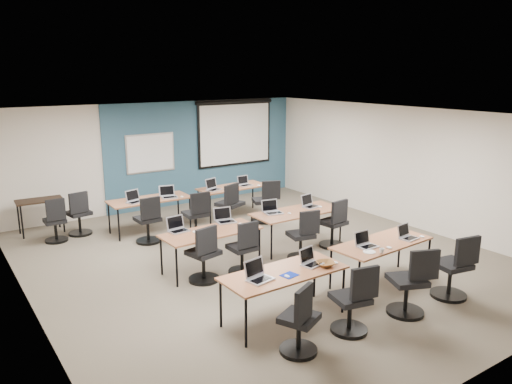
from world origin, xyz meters
TOP-DOWN VIEW (x-y plane):
  - floor at (0.00, 0.00)m, footprint 8.00×9.00m
  - ceiling at (0.00, 0.00)m, footprint 8.00×9.00m
  - wall_back at (0.00, 4.50)m, footprint 8.00×0.04m
  - wall_front at (0.00, -4.50)m, footprint 8.00×0.04m
  - wall_left at (-4.00, 0.00)m, footprint 0.04×9.00m
  - wall_right at (4.00, 0.00)m, footprint 0.04×9.00m
  - blue_accent_panel at (1.25, 4.47)m, footprint 5.50×0.04m
  - whiteboard at (-0.30, 4.43)m, footprint 1.28×0.03m
  - projector_screen at (2.20, 4.41)m, footprint 2.40×0.10m
  - training_table_front_left at (-1.09, -2.15)m, footprint 1.82×0.76m
  - training_table_front_right at (0.99, -2.07)m, footprint 1.78×0.74m
  - training_table_mid_left at (-1.04, 0.02)m, footprint 1.76×0.73m
  - training_table_mid_right at (1.02, 0.17)m, footprint 1.88×0.78m
  - training_table_back_left at (-1.05, 2.76)m, footprint 1.77×0.74m
  - training_table_back_right at (1.08, 2.74)m, footprint 1.70×0.71m
  - laptop_0 at (-1.54, -2.16)m, footprint 0.34×0.29m
  - mouse_0 at (-1.17, -2.32)m, footprint 0.06×0.09m
  - task_chair_0 at (-1.47, -2.98)m, footprint 0.52×0.49m
  - laptop_1 at (-0.61, -2.14)m, footprint 0.30×0.26m
  - mouse_1 at (-0.28, -2.32)m, footprint 0.08×0.11m
  - task_chair_1 at (-0.54, -2.97)m, footprint 0.51×0.51m
  - laptop_2 at (0.61, -2.06)m, footprint 0.31×0.26m
  - mouse_2 at (0.86, -2.34)m, footprint 0.08×0.11m
  - task_chair_2 at (0.52, -3.06)m, footprint 0.58×0.55m
  - laptop_3 at (1.49, -2.17)m, footprint 0.30×0.26m
  - mouse_3 at (1.74, -2.28)m, footprint 0.08×0.11m
  - task_chair_3 at (1.53, -3.07)m, footprint 0.56×0.56m
  - laptop_4 at (-1.53, 0.35)m, footprint 0.34×0.29m
  - mouse_4 at (-1.32, 0.11)m, footprint 0.09×0.11m
  - task_chair_4 at (-1.39, -0.36)m, footprint 0.52×0.52m
  - laptop_5 at (-0.56, 0.36)m, footprint 0.34×0.29m
  - mouse_5 at (-0.41, 0.04)m, footprint 0.09×0.11m
  - task_chair_5 at (-0.66, -0.44)m, footprint 0.49×0.49m
  - laptop_6 at (0.51, 0.33)m, footprint 0.34×0.29m
  - mouse_6 at (0.76, 0.10)m, footprint 0.08×0.10m
  - task_chair_6 at (0.62, -0.50)m, footprint 0.50×0.50m
  - laptop_7 at (1.43, 0.28)m, footprint 0.33×0.28m
  - mouse_7 at (1.58, 0.12)m, footprint 0.09×0.12m
  - task_chair_7 at (1.58, -0.31)m, footprint 0.52×0.52m
  - laptop_8 at (-1.44, 2.67)m, footprint 0.34×0.29m
  - mouse_8 at (-1.31, 2.45)m, footprint 0.09×0.11m
  - task_chair_8 at (-1.40, 2.02)m, footprint 0.52×0.52m
  - laptop_9 at (-0.65, 2.65)m, footprint 0.34×0.29m
  - mouse_9 at (-0.40, 2.49)m, footprint 0.09×0.11m
  - task_chair_9 at (-0.42, 1.76)m, footprint 0.54×0.54m
  - laptop_10 at (0.52, 2.71)m, footprint 0.35×0.29m
  - mouse_10 at (0.82, 2.43)m, footprint 0.09×0.12m
  - task_chair_10 at (0.52, 1.94)m, footprint 0.60×0.58m
  - laptop_11 at (1.39, 2.68)m, footprint 0.31×0.26m
  - mouse_11 at (1.64, 2.44)m, footprint 0.09×0.11m
  - task_chair_11 at (1.43, 1.86)m, footprint 0.56×0.53m
  - blue_mousepad at (-1.11, -2.29)m, footprint 0.25×0.22m
  - snack_bowl at (-0.47, -2.32)m, footprint 0.38×0.38m
  - snack_plate at (0.48, -2.28)m, footprint 0.20×0.20m
  - coffee_cup at (0.59, -2.43)m, footprint 0.07×0.07m
  - utility_table at (-3.09, 3.96)m, footprint 0.95×0.53m
  - spare_chair_a at (-2.44, 3.33)m, footprint 0.50×0.50m
  - spare_chair_b at (-2.97, 3.14)m, footprint 0.46×0.46m

SIDE VIEW (x-z plane):
  - floor at x=0.00m, z-range -0.01..0.01m
  - spare_chair_b at x=-2.97m, z-range -0.09..0.86m
  - task_chair_0 at x=-1.47m, z-range -0.09..0.88m
  - task_chair_5 at x=-0.66m, z-range -0.09..0.89m
  - task_chair_6 at x=0.62m, z-range -0.09..0.89m
  - spare_chair_a at x=-2.44m, z-range -0.09..0.89m
  - task_chair_1 at x=-0.54m, z-range -0.09..0.90m
  - task_chair_8 at x=-1.40m, z-range -0.09..0.91m
  - task_chair_4 at x=-1.39m, z-range -0.09..0.92m
  - task_chair_7 at x=1.58m, z-range -0.09..0.92m
  - task_chair_11 at x=1.43m, z-range -0.09..0.92m
  - task_chair_9 at x=-0.42m, z-range -0.09..0.93m
  - task_chair_2 at x=0.52m, z-range -0.09..0.94m
  - task_chair_3 at x=1.53m, z-range -0.09..0.95m
  - task_chair_10 at x=0.52m, z-range -0.09..0.96m
  - utility_table at x=-3.09m, z-range 0.29..1.04m
  - training_table_back_right at x=1.08m, z-range 0.32..1.05m
  - training_table_mid_left at x=-1.04m, z-range 0.32..1.05m
  - training_table_back_left at x=-1.05m, z-range 0.32..1.05m
  - training_table_front_right at x=0.99m, z-range 0.32..1.05m
  - training_table_front_left at x=-1.09m, z-range 0.32..1.05m
  - training_table_mid_right at x=1.02m, z-range 0.32..1.05m
  - blue_mousepad at x=-1.11m, z-range 0.73..0.74m
  - snack_plate at x=0.48m, z-range 0.73..0.74m
  - mouse_6 at x=0.76m, z-range 0.73..0.76m
  - mouse_0 at x=-1.17m, z-range 0.73..0.76m
  - mouse_8 at x=-1.31m, z-range 0.73..0.76m
  - mouse_1 at x=-0.28m, z-range 0.73..0.76m
  - mouse_9 at x=-0.40m, z-range 0.72..0.76m
  - mouse_5 at x=-0.41m, z-range 0.72..0.76m
  - mouse_3 at x=1.74m, z-range 0.72..0.76m
  - mouse_10 at x=0.82m, z-range 0.72..0.76m
  - mouse_4 at x=-1.32m, z-range 0.72..0.76m
  - mouse_11 at x=1.64m, z-range 0.72..0.76m
  - mouse_2 at x=0.86m, z-range 0.72..0.76m
  - mouse_7 at x=1.58m, z-range 0.72..0.76m
  - snack_bowl at x=-0.47m, z-range 0.73..0.81m
  - coffee_cup at x=0.59m, z-range 0.74..0.80m
  - laptop_1 at x=-0.61m, z-range 0.67..0.90m
  - laptop_3 at x=1.49m, z-range 0.67..0.90m
  - laptop_11 at x=1.39m, z-range 0.67..0.91m
  - laptop_2 at x=0.61m, z-range 0.67..0.91m
  - laptop_7 at x=1.43m, z-range 0.67..0.92m
  - laptop_4 at x=-1.53m, z-range 0.67..0.92m
  - laptop_8 at x=-1.44m, z-range 0.67..0.92m
  - laptop_9 at x=-0.65m, z-range 0.67..0.92m
  - laptop_6 at x=0.51m, z-range 0.66..0.92m
  - laptop_0 at x=-1.54m, z-range 0.66..0.92m
  - laptop_5 at x=-0.56m, z-range 0.66..0.92m
  - laptop_10 at x=0.52m, z-range 0.66..0.93m
  - wall_back at x=0.00m, z-range 0.00..2.70m
  - wall_front at x=0.00m, z-range 0.00..2.70m
  - wall_left at x=-4.00m, z-range 0.00..2.70m
  - wall_right at x=4.00m, z-range 0.00..2.70m
  - blue_accent_panel at x=1.25m, z-range 0.00..2.70m
  - whiteboard at x=-0.30m, z-range 0.96..1.94m
  - projector_screen at x=2.20m, z-range 0.98..2.80m
  - ceiling at x=0.00m, z-range 2.69..2.71m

